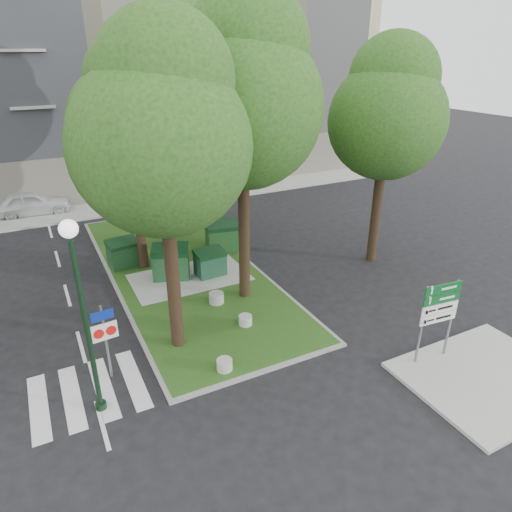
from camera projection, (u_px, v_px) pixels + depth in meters
ground at (250, 375)px, 14.30m from camera, size 120.00×120.00×0.00m
median_island at (182, 270)px, 20.96m from camera, size 6.00×16.00×0.12m
median_kerb at (182, 270)px, 20.96m from camera, size 6.30×16.30×0.10m
sidewalk_corner at (487, 377)px, 14.13m from camera, size 5.00×4.00×0.12m
building_sidewalk at (122, 206)px, 29.24m from camera, size 42.00×3.00×0.12m
zebra_crossing at (119, 383)px, 13.96m from camera, size 5.00×3.00×0.01m
apartment_building at (85, 68)px, 31.99m from camera, size 41.00×12.00×16.00m
tree_median_near_left at (162, 128)px, 12.73m from camera, size 5.20×5.20×10.53m
tree_median_near_right at (244, 92)px, 15.51m from camera, size 5.60×5.60×11.46m
tree_median_mid at (129, 112)px, 18.34m from camera, size 4.80×4.80×9.99m
tree_median_far at (179, 71)px, 21.52m from camera, size 5.80×5.80×11.93m
tree_street_right at (389, 109)px, 19.23m from camera, size 5.00×5.00×10.06m
dumpster_a at (124, 253)px, 20.97m from camera, size 1.50×1.14×1.29m
dumpster_b at (171, 262)px, 19.87m from camera, size 1.88×1.62×1.47m
dumpster_c at (210, 263)px, 20.13m from camera, size 1.35×0.99×1.21m
dumpster_d at (223, 236)px, 22.54m from camera, size 1.79×1.41×1.50m
bollard_left at (225, 365)px, 14.32m from camera, size 0.50×0.50×0.36m
bollard_right at (216, 298)px, 18.06m from camera, size 0.59×0.59×0.42m
bollard_mid at (245, 320)px, 16.65m from camera, size 0.50×0.50×0.35m
litter_bin at (217, 234)px, 23.75m from camera, size 0.46×0.46×0.80m
street_lamp at (81, 299)px, 11.50m from camera, size 0.46×0.46×5.72m
traffic_sign_pole at (105, 332)px, 13.57m from camera, size 0.77×0.12×2.56m
directional_sign at (439, 310)px, 14.18m from camera, size 1.37×0.21×2.74m
car_white at (32, 203)px, 27.65m from camera, size 4.48×1.98×1.50m
car_silver at (200, 190)px, 30.41m from camera, size 4.03×1.51×1.31m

